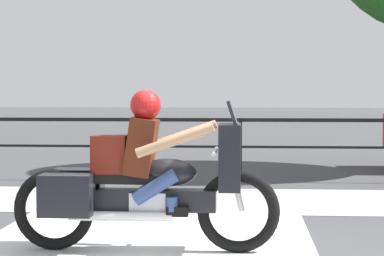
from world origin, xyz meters
name	(u,v)px	position (x,y,z in m)	size (l,w,h in m)	color
ground_plane	(236,255)	(0.00, 0.00, 0.00)	(120.00, 120.00, 0.00)	#424244
sidewalk_band	(239,201)	(0.00, 3.40, 0.01)	(44.00, 2.40, 0.01)	#A8A59E
fence_railing	(241,132)	(0.00, 5.56, 0.84)	(36.00, 0.05, 1.06)	black
motorcycle	(143,180)	(-0.87, 0.12, 0.68)	(2.52, 0.76, 1.52)	black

